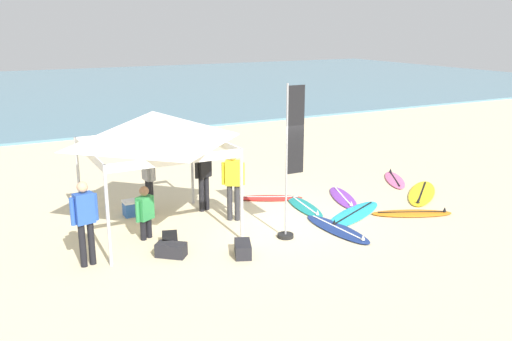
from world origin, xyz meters
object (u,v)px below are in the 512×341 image
(canopy_tent, at_px, (153,128))
(gear_bag_on_sand, at_px, (170,241))
(surfboard_orange, at_px, (412,213))
(surfboard_navy, at_px, (337,229))
(surfboard_teal, at_px, (304,206))
(cooler_box, at_px, (134,208))
(person_grey, at_px, (149,175))
(person_black, at_px, (204,173))
(surfboard_cyan, at_px, (353,214))
(surfboard_red, at_px, (269,198))
(person_blue, at_px, (85,218))
(banner_flag, at_px, (291,168))
(surfboard_yellow, at_px, (422,193))
(surfboard_pink, at_px, (395,180))
(gear_bag_by_pole, at_px, (171,250))
(gear_bag_near_tent, at_px, (243,249))
(surfboard_purple, at_px, (343,197))
(person_yellow, at_px, (233,181))
(person_green, at_px, (145,210))

(canopy_tent, height_order, gear_bag_on_sand, canopy_tent)
(surfboard_orange, relative_size, surfboard_navy, 0.94)
(surfboard_teal, xyz_separation_m, cooler_box, (-4.04, 1.51, 0.16))
(person_grey, height_order, person_black, same)
(surfboard_cyan, distance_m, person_black, 3.86)
(surfboard_red, height_order, person_blue, person_blue)
(surfboard_cyan, xyz_separation_m, gear_bag_on_sand, (-4.67, 0.22, 0.10))
(surfboard_orange, distance_m, banner_flag, 3.77)
(surfboard_yellow, relative_size, cooler_box, 4.68)
(surfboard_pink, xyz_separation_m, person_black, (-6.11, 0.21, 0.95))
(person_grey, distance_m, gear_bag_by_pole, 2.89)
(surfboard_teal, bearing_deg, surfboard_orange, -39.37)
(surfboard_yellow, xyz_separation_m, gear_bag_near_tent, (-6.25, -1.37, 0.10))
(gear_bag_near_tent, xyz_separation_m, gear_bag_on_sand, (-1.18, 1.09, 0.00))
(surfboard_red, xyz_separation_m, surfboard_teal, (0.46, -1.05, -0.00))
(surfboard_navy, xyz_separation_m, surfboard_teal, (0.21, 1.70, 0.00))
(surfboard_purple, xyz_separation_m, surfboard_navy, (-1.54, -1.84, -0.00))
(person_blue, height_order, gear_bag_by_pole, person_blue)
(person_yellow, bearing_deg, surfboard_cyan, -22.06)
(person_yellow, bearing_deg, surfboard_purple, 1.73)
(surfboard_yellow, xyz_separation_m, surfboard_teal, (-3.50, 0.57, 0.00))
(person_blue, relative_size, person_black, 1.00)
(surfboard_pink, relative_size, gear_bag_near_tent, 3.09)
(surfboard_navy, height_order, person_grey, person_grey)
(surfboard_pink, height_order, surfboard_navy, same)
(surfboard_red, relative_size, person_blue, 1.07)
(banner_flag, relative_size, cooler_box, 6.80)
(surfboard_red, distance_m, person_grey, 3.34)
(surfboard_navy, bearing_deg, person_yellow, 135.88)
(surfboard_orange, xyz_separation_m, gear_bag_by_pole, (-6.14, 0.41, 0.10))
(surfboard_navy, distance_m, person_green, 4.36)
(surfboard_teal, height_order, gear_bag_by_pole, gear_bag_by_pole)
(gear_bag_by_pole, height_order, gear_bag_on_sand, same)
(banner_flag, xyz_separation_m, gear_bag_near_tent, (-1.39, -0.43, -1.43))
(surfboard_navy, relative_size, surfboard_red, 1.19)
(surfboard_teal, xyz_separation_m, gear_bag_near_tent, (-2.75, -1.93, 0.10))
(surfboard_navy, xyz_separation_m, person_grey, (-3.43, 3.14, 0.95))
(surfboard_purple, distance_m, surfboard_navy, 2.40)
(surfboard_red, height_order, gear_bag_by_pole, gear_bag_by_pole)
(person_grey, bearing_deg, banner_flag, -52.38)
(surfboard_navy, relative_size, person_yellow, 1.27)
(surfboard_navy, height_order, banner_flag, banner_flag)
(surfboard_pink, distance_m, gear_bag_near_tent, 7.08)
(person_blue, distance_m, cooler_box, 3.03)
(surfboard_teal, height_order, person_green, person_green)
(surfboard_pink, xyz_separation_m, gear_bag_on_sand, (-7.70, -1.67, 0.10))
(surfboard_purple, xyz_separation_m, surfboard_yellow, (2.17, -0.71, -0.00))
(surfboard_pink, bearing_deg, person_blue, -169.41)
(gear_bag_near_tent, bearing_deg, person_green, 128.93)
(canopy_tent, relative_size, surfboard_red, 1.64)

